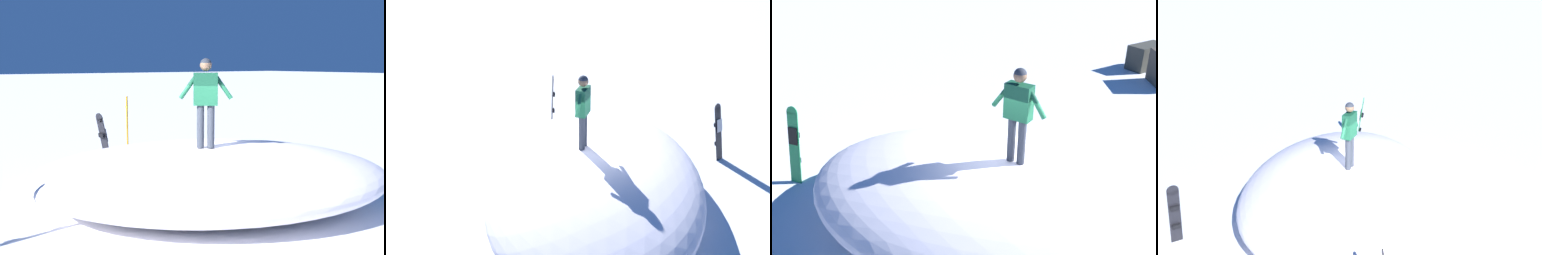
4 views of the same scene
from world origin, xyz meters
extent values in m
plane|color=white|center=(0.00, 0.00, 0.00)|extent=(240.00, 240.00, 0.00)
ellipsoid|color=white|center=(-0.49, 0.55, 0.65)|extent=(7.55, 8.63, 1.30)
cylinder|color=#333842|center=(-0.35, 0.17, 1.71)|extent=(0.14, 0.14, 0.83)
cylinder|color=#333842|center=(-0.23, 0.32, 1.71)|extent=(0.14, 0.14, 0.83)
cube|color=#195638|center=(-0.29, 0.24, 2.44)|extent=(0.46, 0.50, 0.62)
sphere|color=#936B4C|center=(-0.29, 0.24, 2.89)|extent=(0.23, 0.23, 0.23)
cylinder|color=#195638|center=(-0.49, -0.01, 2.49)|extent=(0.31, 0.36, 0.51)
cylinder|color=#195638|center=(-0.09, 0.49, 2.49)|extent=(0.31, 0.36, 0.51)
sphere|color=#333842|center=(-0.29, 0.24, 2.91)|extent=(0.21, 0.21, 0.21)
cube|color=#1E8C47|center=(1.37, 4.66, 0.78)|extent=(0.34, 0.35, 1.56)
cylinder|color=#1E8C47|center=(1.48, 4.61, 1.55)|extent=(0.16, 0.27, 0.27)
cube|color=black|center=(1.38, 4.65, 1.06)|extent=(0.15, 0.23, 0.37)
cube|color=black|center=(1.45, 4.62, 1.06)|extent=(0.16, 0.21, 0.12)
cube|color=black|center=(1.37, 4.66, 0.50)|extent=(0.16, 0.21, 0.12)
cube|color=#3B3B34|center=(8.69, -6.15, 0.45)|extent=(1.38, 1.67, 0.91)
camera|label=1|loc=(6.46, -4.72, 2.92)|focal=41.30mm
camera|label=2|loc=(2.58, 7.24, 5.37)|focal=34.67mm
camera|label=3|loc=(-6.95, 1.47, 5.20)|focal=41.16mm
camera|label=4|loc=(-3.39, -10.38, 6.57)|focal=45.38mm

